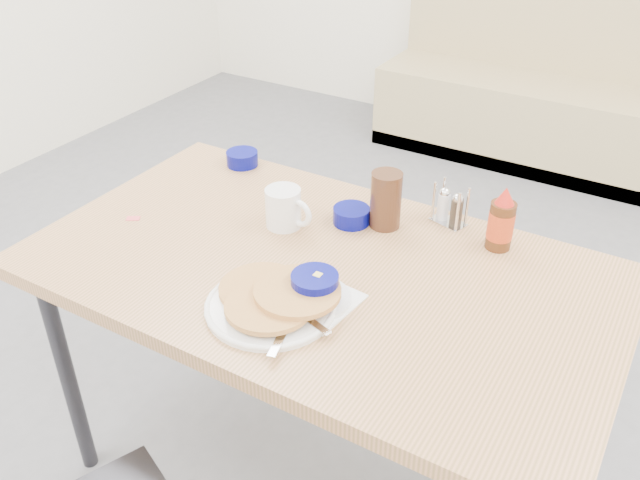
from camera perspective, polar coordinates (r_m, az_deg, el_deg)
The scene contains 11 objects.
booth_bench at distance 3.96m, azimuth 19.49°, elevation 11.19°, with size 1.90×0.56×1.22m.
dining_table at distance 1.65m, azimuth -0.04°, elevation -3.87°, with size 1.40×0.80×0.76m.
pancake_plate at distance 1.47m, azimuth -3.94°, elevation -5.09°, with size 0.29×0.29×0.05m.
coffee_mug at distance 1.74m, azimuth -3.00°, elevation 2.73°, with size 0.14×0.09×0.10m.
grits_setting at distance 1.48m, azimuth -0.46°, elevation -4.26°, with size 0.19×0.20×0.07m.
creamer_bowl at distance 2.08m, azimuth -6.57°, elevation 6.84°, with size 0.10×0.10×0.04m.
butter_bowl at distance 1.77m, azimuth 2.66°, elevation 2.07°, with size 0.10×0.10×0.04m.
amber_tumbler at distance 1.74m, azimuth 5.56°, elevation 3.38°, with size 0.08×0.08×0.15m, color #3D2213.
condiment_caddy at distance 1.79m, azimuth 10.86°, elevation 2.52°, with size 0.10×0.08×0.11m.
syrup_bottle at distance 1.70m, azimuth 15.01°, elevation 1.46°, with size 0.06×0.06×0.17m.
sugar_wrapper at distance 1.86m, azimuth -15.46°, elevation 1.76°, with size 0.04×0.02×0.00m, color #ED4F57.
Camera 1 is at (0.68, -0.89, 1.68)m, focal length 38.00 mm.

